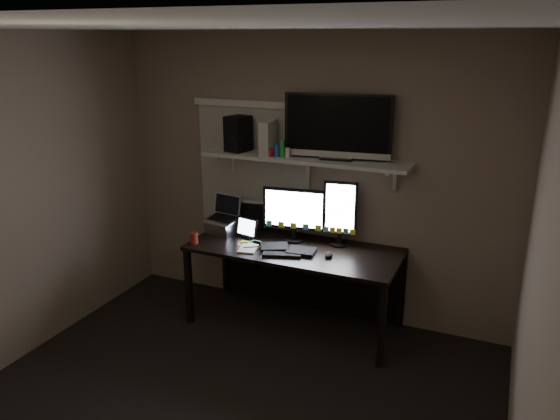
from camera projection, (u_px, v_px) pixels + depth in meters
The scene contains 20 objects.
ceiling at pixel (194, 27), 2.86m from camera, with size 3.60×3.60×0.00m, color silver.
back_wall at pixel (310, 179), 4.81m from camera, with size 3.60×3.60×0.00m, color #826E5D.
right_wall at pixel (536, 305), 2.56m from camera, with size 3.60×3.60×0.00m, color #826E5D.
window_blinds at pixel (254, 168), 4.99m from camera, with size 1.10×0.02×1.10m, color beige.
desk at pixel (299, 262), 4.80m from camera, with size 1.80×0.75×0.73m.
wall_shelf at pixel (304, 159), 4.59m from camera, with size 1.80×0.35×0.03m, color #B4B3AF.
monitor_landscape at pixel (294, 214), 4.73m from camera, with size 0.55×0.06×0.48m, color black.
monitor_portrait at pixel (340, 213), 4.62m from camera, with size 0.29×0.05×0.57m, color black.
keyboard at pixel (288, 249), 4.57m from camera, with size 0.48×0.19×0.03m, color black.
mouse at pixel (329, 255), 4.44m from camera, with size 0.06×0.10×0.04m, color black.
notepad at pixel (248, 248), 4.61m from camera, with size 0.14×0.20×0.01m, color silver.
tablet at pixel (247, 228), 4.84m from camera, with size 0.22×0.09×0.19m, color black.
file_sorter at pixel (253, 215), 5.08m from camera, with size 0.21×0.09×0.27m, color black.
laptop at pixel (222, 215), 4.94m from camera, with size 0.30×0.24×0.34m, color silver.
cup at pixel (194, 238), 4.73m from camera, with size 0.07×0.07×0.10m, color maroon.
sticky_notes at pixel (249, 244), 4.73m from camera, with size 0.33×0.24×0.00m, color #F4F943, non-canonical shape.
tv at pixel (338, 127), 4.43m from camera, with size 0.88×0.16×0.53m, color black.
game_console at pixel (269, 138), 4.64m from camera, with size 0.07×0.24×0.29m, color beige.
speaker at pixel (238, 134), 4.78m from camera, with size 0.17×0.20×0.31m, color black.
bottles at pixel (280, 148), 4.56m from camera, with size 0.24×0.06×0.15m, color #A50F0C, non-canonical shape.
Camera 1 is at (1.61, -2.59, 2.46)m, focal length 35.00 mm.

